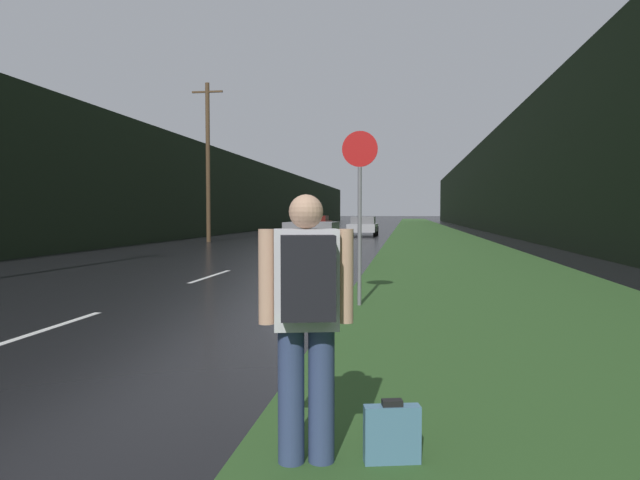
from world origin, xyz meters
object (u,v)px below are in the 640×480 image
car_passing_near (311,242)px  car_oncoming (318,224)px  stop_sign (360,202)px  hitchhiker_with_backpack (306,312)px  car_passing_far (363,226)px  suitcase (392,435)px

car_passing_near → car_oncoming: size_ratio=1.11×
stop_sign → hitchhiker_with_backpack: bearing=-88.3°
car_passing_far → suitcase: bearing=94.6°
car_passing_near → car_oncoming: bearing=-81.7°
stop_sign → suitcase: size_ratio=7.06×
car_oncoming → car_passing_near: bearing=-81.7°
car_passing_near → car_passing_far: (-0.00, 22.59, -0.00)m
car_passing_near → car_oncoming: car_oncoming is taller
car_passing_far → car_oncoming: 5.63m
car_oncoming → suitcase: bearing=-80.5°
car_passing_near → suitcase: bearing=101.5°
hitchhiker_with_backpack → car_passing_far: size_ratio=0.38×
hitchhiker_with_backpack → suitcase: bearing=-2.0°
car_passing_near → car_passing_far: size_ratio=1.00×
stop_sign → car_passing_near: stop_sign is taller
car_oncoming → car_passing_far: bearing=-46.3°
stop_sign → car_passing_far: 31.15m
stop_sign → car_passing_far: stop_sign is taller
stop_sign → hitchhiker_with_backpack: 6.49m
car_oncoming → hitchhiker_with_backpack: bearing=-81.3°
hitchhiker_with_backpack → car_passing_far: hitchhiker_with_backpack is taller
stop_sign → car_oncoming: size_ratio=0.75×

